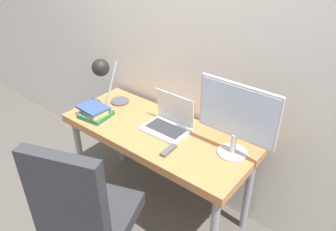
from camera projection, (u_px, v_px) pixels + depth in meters
ground_plane at (134, 226)px, 2.47m from camera, size 12.00×12.00×0.00m
wall_back at (189, 37)px, 2.22m from camera, size 8.00×0.05×2.60m
desk at (157, 139)px, 2.32m from camera, size 1.40×0.58×0.72m
laptop at (169, 122)px, 2.28m from camera, size 0.32×0.24×0.25m
monitor at (237, 116)px, 1.92m from camera, size 0.51×0.19×0.48m
desk_lamp at (104, 73)px, 2.39m from camera, size 0.15×0.29×0.41m
office_chair at (85, 215)px, 1.80m from camera, size 0.58×0.61×1.10m
book_stack at (95, 112)px, 2.42m from camera, size 0.24×0.22×0.08m
tv_remote at (169, 150)px, 2.07m from camera, size 0.05×0.14×0.02m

